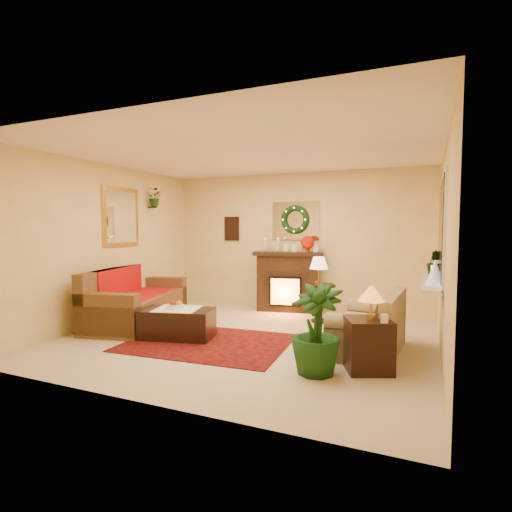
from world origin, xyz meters
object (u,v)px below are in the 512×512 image
at_px(sofa, 138,297).
at_px(side_table_round, 321,302).
at_px(fireplace, 289,282).
at_px(coffee_table, 178,324).
at_px(loveseat, 368,318).
at_px(end_table_square, 368,346).

xyz_separation_m(sofa, side_table_round, (2.75, 1.26, -0.11)).
height_order(fireplace, coffee_table, fireplace).
bearing_deg(loveseat, sofa, -177.42).
bearing_deg(sofa, coffee_table, -38.26).
xyz_separation_m(loveseat, side_table_round, (-0.95, 1.33, -0.09)).
height_order(loveseat, coffee_table, loveseat).
bearing_deg(fireplace, coffee_table, -120.23).
height_order(sofa, end_table_square, sofa).
height_order(sofa, coffee_table, sofa).
distance_m(end_table_square, coffee_table, 2.67).
bearing_deg(end_table_square, coffee_table, 174.51).
bearing_deg(loveseat, fireplace, 135.11).
relative_size(sofa, loveseat, 1.61).
distance_m(fireplace, side_table_round, 1.01).
xyz_separation_m(side_table_round, end_table_square, (1.05, -2.04, -0.05)).
xyz_separation_m(sofa, end_table_square, (3.79, -0.78, -0.16)).
height_order(loveseat, end_table_square, loveseat).
distance_m(fireplace, end_table_square, 3.23).
relative_size(fireplace, loveseat, 0.88).
relative_size(loveseat, coffee_table, 1.32).
height_order(fireplace, loveseat, fireplace).
bearing_deg(coffee_table, end_table_square, -19.31).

